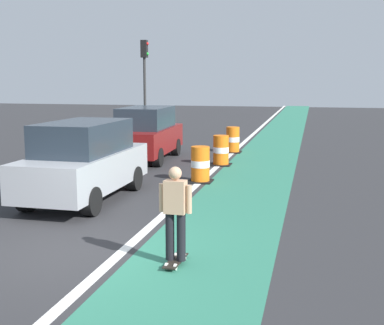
{
  "coord_description": "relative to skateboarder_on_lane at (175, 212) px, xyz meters",
  "views": [
    {
      "loc": [
        4.22,
        -8.32,
        3.13
      ],
      "look_at": [
        1.36,
        3.83,
        1.1
      ],
      "focal_mm": 48.61,
      "sensor_mm": 36.0,
      "label": 1
    }
  ],
  "objects": [
    {
      "name": "traffic_light_corner",
      "position": [
        -6.61,
        18.37,
        2.59
      ],
      "size": [
        0.41,
        0.32,
        5.1
      ],
      "color": "#2D2D2D",
      "rests_on": "ground"
    },
    {
      "name": "traffic_barrel_mid",
      "position": [
        -1.05,
        10.24,
        -0.38
      ],
      "size": [
        0.73,
        0.73,
        1.09
      ],
      "color": "orange",
      "rests_on": "ground"
    },
    {
      "name": "traffic_barrel_front",
      "position": [
        -1.11,
        7.05,
        -0.38
      ],
      "size": [
        0.73,
        0.73,
        1.09
      ],
      "color": "orange",
      "rests_on": "ground"
    },
    {
      "name": "ground_plane",
      "position": [
        -2.02,
        0.17,
        -0.91
      ],
      "size": [
        100.0,
        100.0,
        0.0
      ],
      "primitive_type": "plane",
      "color": "#2D2D30"
    },
    {
      "name": "lane_divider_stripe",
      "position": [
        -1.12,
        12.17,
        -0.91
      ],
      "size": [
        0.2,
        80.0,
        0.01
      ],
      "primitive_type": "cube",
      "color": "silver",
      "rests_on": "ground"
    },
    {
      "name": "parked_suv_nearest",
      "position": [
        -3.52,
        4.05,
        0.12
      ],
      "size": [
        1.96,
        4.62,
        2.04
      ],
      "color": "#9EA0A5",
      "rests_on": "ground"
    },
    {
      "name": "traffic_barrel_back",
      "position": [
        -1.13,
        13.59,
        -0.38
      ],
      "size": [
        0.73,
        0.73,
        1.09
      ],
      "color": "orange",
      "rests_on": "ground"
    },
    {
      "name": "bike_lane_strip",
      "position": [
        0.38,
        12.17,
        -0.91
      ],
      "size": [
        2.5,
        80.0,
        0.01
      ],
      "primitive_type": "cube",
      "color": "#2D755B",
      "rests_on": "ground"
    },
    {
      "name": "pedestrian_crossing",
      "position": [
        -6.85,
        16.47,
        -0.05
      ],
      "size": [
        0.34,
        0.2,
        1.61
      ],
      "color": "#33333D",
      "rests_on": "ground"
    },
    {
      "name": "skateboarder_on_lane",
      "position": [
        0.0,
        0.0,
        0.0
      ],
      "size": [
        0.57,
        0.81,
        1.69
      ],
      "color": "black",
      "rests_on": "ground"
    },
    {
      "name": "parked_suv_second",
      "position": [
        -4.05,
        10.77,
        0.12
      ],
      "size": [
        2.04,
        4.66,
        2.04
      ],
      "color": "maroon",
      "rests_on": "ground"
    }
  ]
}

